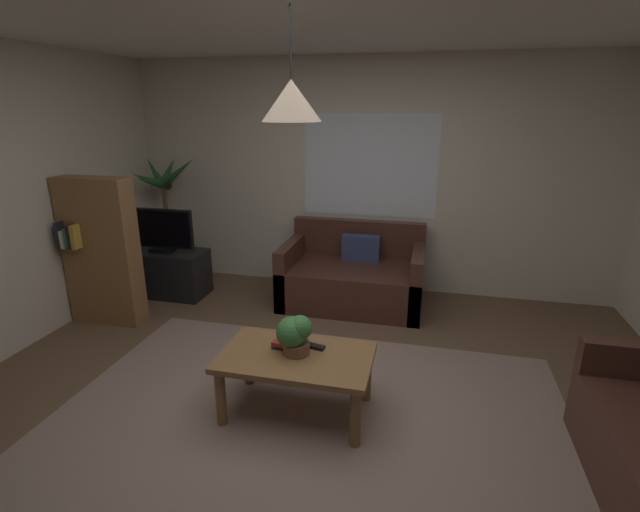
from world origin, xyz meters
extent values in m
cube|color=brown|center=(0.00, 0.00, -0.01)|extent=(5.29, 4.96, 0.02)
cube|color=gray|center=(0.00, -0.20, 0.00)|extent=(3.44, 2.73, 0.01)
cube|color=beige|center=(0.00, 2.51, 1.26)|extent=(5.41, 0.06, 2.51)
cube|color=white|center=(0.03, 2.48, 1.39)|extent=(1.45, 0.01, 1.09)
cube|color=#47281E|center=(-0.04, 1.94, 0.21)|extent=(1.44, 0.88, 0.42)
cube|color=#47281E|center=(-0.04, 2.32, 0.62)|extent=(1.44, 0.12, 0.40)
cube|color=#47281E|center=(-0.70, 1.94, 0.32)|extent=(0.12, 0.88, 0.64)
cube|color=#47281E|center=(0.62, 1.94, 0.32)|extent=(0.12, 0.88, 0.64)
cube|color=navy|center=(0.01, 2.14, 0.56)|extent=(0.40, 0.14, 0.28)
cube|color=olive|center=(-0.10, 0.04, 0.42)|extent=(1.01, 0.60, 0.04)
cylinder|color=olive|center=(-0.54, -0.20, 0.20)|extent=(0.07, 0.07, 0.40)
cylinder|color=olive|center=(0.34, -0.20, 0.20)|extent=(0.07, 0.07, 0.40)
cylinder|color=olive|center=(-0.54, 0.28, 0.20)|extent=(0.07, 0.07, 0.40)
cylinder|color=olive|center=(0.34, 0.28, 0.20)|extent=(0.07, 0.07, 0.40)
cube|color=#387247|center=(-0.23, 0.13, 0.45)|extent=(0.15, 0.12, 0.02)
cube|color=#B22D2D|center=(-0.22, 0.12, 0.47)|extent=(0.13, 0.13, 0.03)
cube|color=black|center=(-0.01, 0.16, 0.45)|extent=(0.17, 0.08, 0.02)
cylinder|color=brown|center=(-0.10, 0.06, 0.48)|extent=(0.18, 0.18, 0.08)
sphere|color=#3D7F3D|center=(-0.13, 0.06, 0.59)|extent=(0.21, 0.21, 0.21)
sphere|color=#3D7F3D|center=(-0.08, 0.07, 0.63)|extent=(0.16, 0.16, 0.16)
cube|color=black|center=(-2.10, 1.73, 0.25)|extent=(0.90, 0.44, 0.50)
cube|color=black|center=(-2.10, 1.71, 0.76)|extent=(0.75, 0.05, 0.42)
cube|color=black|center=(-2.10, 1.68, 0.76)|extent=(0.71, 0.00, 0.38)
cube|color=black|center=(-2.10, 1.71, 0.52)|extent=(0.24, 0.16, 0.04)
cylinder|color=beige|center=(-2.28, 2.16, 0.15)|extent=(0.32, 0.32, 0.30)
cylinder|color=brown|center=(-2.28, 2.16, 0.73)|extent=(0.05, 0.05, 0.86)
cone|color=#235B2D|center=(-2.06, 2.13, 1.31)|extent=(0.51, 0.18, 0.39)
cone|color=#235B2D|center=(-2.19, 2.29, 1.25)|extent=(0.27, 0.35, 0.33)
cone|color=#235B2D|center=(-2.30, 2.33, 1.28)|extent=(0.13, 0.41, 0.35)
cone|color=#235B2D|center=(-2.45, 2.25, 1.29)|extent=(0.40, 0.30, 0.38)
cone|color=#235B2D|center=(-2.42, 2.06, 1.22)|extent=(0.34, 0.31, 0.27)
cone|color=#235B2D|center=(-2.33, 1.98, 1.21)|extent=(0.16, 0.41, 0.24)
cone|color=#235B2D|center=(-2.13, 2.03, 1.22)|extent=(0.36, 0.38, 0.29)
cube|color=olive|center=(-2.28, 0.99, 0.70)|extent=(0.70, 0.22, 1.40)
cube|color=black|center=(-2.56, 0.87, 0.89)|extent=(0.03, 0.16, 0.24)
cube|color=beige|center=(-2.52, 0.87, 0.85)|extent=(0.04, 0.16, 0.16)
cube|color=#387247|center=(-2.48, 0.87, 0.86)|extent=(0.03, 0.16, 0.19)
cube|color=black|center=(-2.44, 0.87, 0.88)|extent=(0.03, 0.16, 0.22)
cube|color=gold|center=(-2.40, 0.87, 0.88)|extent=(0.04, 0.16, 0.22)
cylinder|color=black|center=(-0.10, 0.04, 2.33)|extent=(0.01, 0.01, 0.37)
cone|color=tan|center=(-0.10, 0.04, 2.03)|extent=(0.34, 0.34, 0.23)
camera|label=1|loc=(0.68, -2.55, 2.00)|focal=25.96mm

